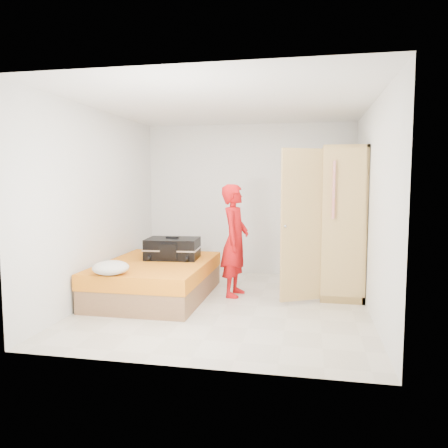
% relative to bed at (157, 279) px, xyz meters
% --- Properties ---
extents(room, '(4.00, 4.02, 2.60)m').
position_rel_bed_xyz_m(room, '(1.05, -0.18, 1.05)').
color(room, beige).
rests_on(room, ground).
extents(bed, '(1.42, 2.02, 0.50)m').
position_rel_bed_xyz_m(bed, '(0.00, 0.00, 0.00)').
color(bed, brown).
rests_on(bed, ground).
extents(wardrobe, '(1.11, 1.46, 2.10)m').
position_rel_bed_xyz_m(wardrobe, '(2.50, 0.67, 0.75)').
color(wardrobe, tan).
rests_on(wardrobe, ground).
extents(person, '(0.43, 0.61, 1.58)m').
position_rel_bed_xyz_m(person, '(1.07, 0.29, 0.54)').
color(person, red).
rests_on(person, ground).
extents(suitcase, '(0.80, 0.62, 0.33)m').
position_rel_bed_xyz_m(suitcase, '(0.15, 0.30, 0.40)').
color(suitcase, black).
rests_on(suitcase, bed).
extents(round_cushion, '(0.44, 0.44, 0.17)m').
position_rel_bed_xyz_m(round_cushion, '(-0.26, -0.89, 0.33)').
color(round_cushion, beige).
rests_on(round_cushion, bed).
extents(pillow, '(0.61, 0.35, 0.11)m').
position_rel_bed_xyz_m(pillow, '(0.10, 0.85, 0.30)').
color(pillow, beige).
rests_on(pillow, bed).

